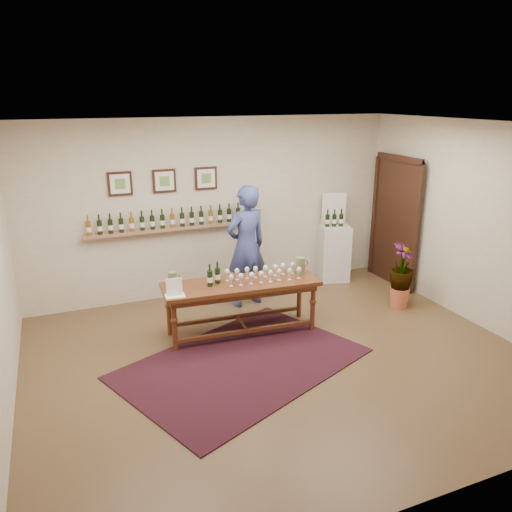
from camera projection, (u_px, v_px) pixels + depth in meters
name	position (u px, v px, depth m)	size (l,w,h in m)	color
ground	(281.00, 359.00, 6.17)	(6.00, 6.00, 0.00)	brown
room_shell	(350.00, 221.00, 8.22)	(6.00, 6.00, 6.00)	beige
rug	(242.00, 363.00, 6.05)	(2.82, 1.88, 0.02)	#4C130D
tasting_table	(241.00, 290.00, 6.66)	(2.13, 0.81, 0.74)	#411610
table_glasses	(263.00, 274.00, 6.69)	(1.24, 0.29, 0.17)	white
table_bottles	(214.00, 274.00, 6.50)	(0.27, 0.15, 0.29)	black
pitcher_left	(173.00, 280.00, 6.43)	(0.13, 0.13, 0.21)	#656941
pitcher_right	(300.00, 266.00, 6.91)	(0.15, 0.15, 0.23)	#656941
menu_card	(174.00, 287.00, 6.16)	(0.24, 0.18, 0.22)	white
display_pedestal	(334.00, 253.00, 8.70)	(0.48, 0.48, 0.97)	silver
pedestal_bottles	(334.00, 218.00, 8.46)	(0.28, 0.08, 0.28)	black
info_sign	(334.00, 208.00, 8.57)	(0.42, 0.02, 0.57)	white
potted_plant	(401.00, 276.00, 7.51)	(0.64, 0.64, 0.87)	#C36141
person	(246.00, 246.00, 7.51)	(0.68, 0.45, 1.87)	navy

